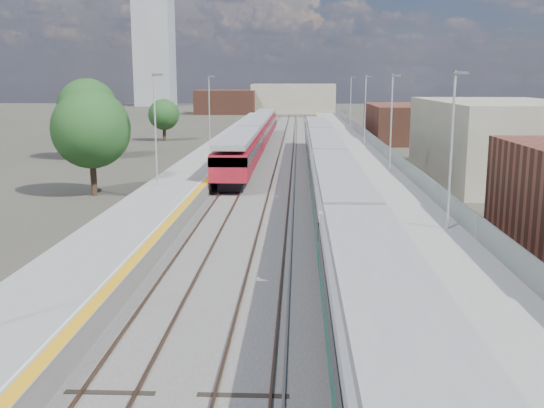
{
  "coord_description": "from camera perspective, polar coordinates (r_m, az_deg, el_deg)",
  "views": [
    {
      "loc": [
        -0.61,
        -8.27,
        8.12
      ],
      "look_at": [
        -1.88,
        21.84,
        2.2
      ],
      "focal_mm": 42.0,
      "sensor_mm": 36.0,
      "label": 1
    }
  ],
  "objects": [
    {
      "name": "buildings",
      "position": [
        147.93,
        -4.49,
        12.09
      ],
      "size": [
        72.0,
        185.5,
        40.0
      ],
      "color": "brown",
      "rests_on": "ground"
    },
    {
      "name": "platform_right",
      "position": [
        61.52,
        7.9,
        3.93
      ],
      "size": [
        4.7,
        155.0,
        8.52
      ],
      "color": "slate",
      "rests_on": "ground"
    },
    {
      "name": "tracks",
      "position": [
        62.97,
        1.44,
        3.8
      ],
      "size": [
        8.96,
        160.0,
        0.17
      ],
      "color": "#4C3323",
      "rests_on": "ground"
    },
    {
      "name": "tree_d",
      "position": [
        73.99,
        22.4,
        6.95
      ],
      "size": [
        4.47,
        4.47,
        6.06
      ],
      "color": "#382619",
      "rests_on": "ground"
    },
    {
      "name": "green_train",
      "position": [
        42.37,
        5.25,
        2.91
      ],
      "size": [
        2.71,
        75.64,
        2.99
      ],
      "color": "black",
      "rests_on": "ground"
    },
    {
      "name": "tree_c",
      "position": [
        86.69,
        -9.68,
        7.9
      ],
      "size": [
        4.1,
        4.1,
        5.56
      ],
      "color": "#382619",
      "rests_on": "ground"
    },
    {
      "name": "tree_a",
      "position": [
        46.36,
        -15.92,
        6.46
      ],
      "size": [
        5.51,
        5.51,
        7.47
      ],
      "color": "#382619",
      "rests_on": "ground"
    },
    {
      "name": "tree_b",
      "position": [
        68.32,
        -16.22,
        8.22
      ],
      "size": [
        6.08,
        6.08,
        8.24
      ],
      "color": "#382619",
      "rests_on": "ground"
    },
    {
      "name": "platform_left",
      "position": [
        61.81,
        -5.47,
        4.0
      ],
      "size": [
        4.3,
        155.0,
        8.52
      ],
      "color": "slate",
      "rests_on": "ground"
    },
    {
      "name": "ballast_bed",
      "position": [
        61.33,
        0.86,
        3.53
      ],
      "size": [
        10.5,
        155.0,
        0.06
      ],
      "primitive_type": "cube",
      "color": "#565451",
      "rests_on": "ground"
    },
    {
      "name": "red_train",
      "position": [
        72.05,
        -1.5,
        6.3
      ],
      "size": [
        2.78,
        56.48,
        3.51
      ],
      "color": "black",
      "rests_on": "ground"
    },
    {
      "name": "ground",
      "position": [
        58.84,
        2.98,
        3.17
      ],
      "size": [
        320.0,
        320.0,
        0.0
      ],
      "primitive_type": "plane",
      "color": "#47443A",
      "rests_on": "ground"
    }
  ]
}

